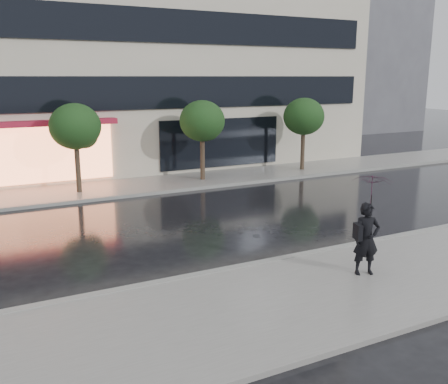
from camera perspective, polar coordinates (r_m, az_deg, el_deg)
ground at (r=14.85m, az=3.30°, el=-6.99°), size 120.00×120.00×0.00m
sidewalk_near at (r=12.35m, az=11.11°, el=-11.22°), size 60.00×4.50×0.12m
sidewalk_far at (r=23.89m, az=-9.24°, el=0.75°), size 60.00×3.50×0.12m
curb_near at (r=14.03m, az=5.39°, el=-7.95°), size 60.00×0.25×0.14m
curb_far at (r=22.27m, az=-7.84°, el=-0.08°), size 60.00×0.25×0.14m
office_building at (r=31.05m, az=-14.61°, el=19.91°), size 30.00×12.76×18.00m
bg_building_right at (r=52.01m, az=12.92°, el=15.96°), size 12.00×12.00×16.00m
tree_mid_west at (r=22.52m, az=-16.50°, el=7.02°), size 2.20×2.20×3.99m
tree_mid_east at (r=24.36m, az=-2.41°, el=7.96°), size 2.20×2.20×3.99m
tree_far_east at (r=27.42m, az=9.17°, el=8.37°), size 2.20×2.20×3.99m
pedestrian_with_umbrella at (r=13.04m, az=16.31°, el=-2.10°), size 1.25×1.27×2.60m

